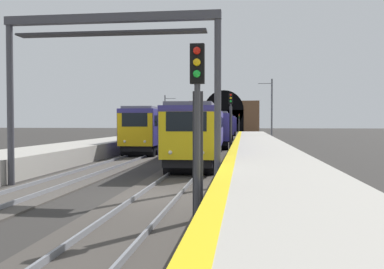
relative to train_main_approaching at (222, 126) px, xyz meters
The scene contains 14 objects.
ground_plane 42.67m from the train_main_approaching, behind, with size 320.00×320.00×0.00m, color #302D2B.
platform_right 42.85m from the train_main_approaching, behind, with size 112.00×4.07×1.09m, color #ADA89E.
platform_right_edge_strip 42.70m from the train_main_approaching, behind, with size 112.00×0.50×0.01m, color yellow.
track_main_line 42.67m from the train_main_approaching, behind, with size 160.00×3.18×0.21m.
track_adjacent_line 42.97m from the train_main_approaching, behind, with size 160.00×3.01×0.21m.
train_main_approaching is the anchor object (origin of this frame).
train_adjacent_platform 8.15m from the train_main_approaching, 141.43° to the left, with size 41.45×2.90×3.92m.
railway_signal_near 46.22m from the train_main_approaching, behind, with size 0.39×0.38×4.79m.
railway_signal_mid 18.02m from the train_main_approaching, behind, with size 0.39×0.38×5.44m.
railway_signal_far 49.27m from the train_main_approaching, ahead, with size 0.39×0.38×4.70m.
overhead_signal_gantry 40.51m from the train_main_approaching, behind, with size 0.70×9.22×7.20m.
tunnel_portal 60.02m from the train_main_approaching, ahead, with size 2.89×19.47×11.41m.
catenary_mast_near 23.05m from the train_main_approaching, 30.44° to the left, with size 0.22×2.18×7.66m.
catenary_mast_far 7.09m from the train_main_approaching, 103.89° to the right, with size 0.22×1.88×8.32m.
Camera 1 is at (-14.59, -2.98, 2.74)m, focal length 39.15 mm.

